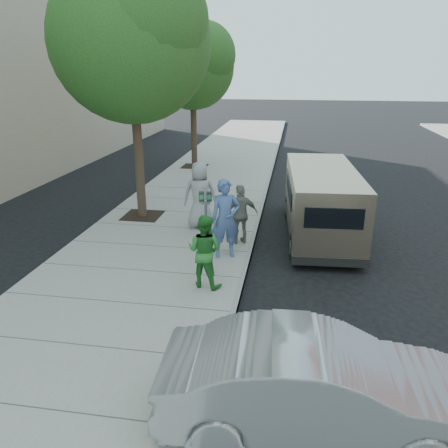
{
  "coord_description": "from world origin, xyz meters",
  "views": [
    {
      "loc": [
        2.47,
        -10.44,
        4.69
      ],
      "look_at": [
        0.87,
        -0.59,
        1.1
      ],
      "focal_mm": 35.0,
      "sensor_mm": 36.0,
      "label": 1
    }
  ],
  "objects_px": {
    "van": "(321,201)",
    "sedan": "(318,386)",
    "parking_meter": "(206,208)",
    "person_officer": "(225,219)",
    "tree_far": "(193,63)",
    "person_green_shirt": "(204,251)",
    "person_striped_polo": "(241,214)",
    "tree_near": "(132,35)",
    "person_gray_shirt": "(200,195)"
  },
  "relations": [
    {
      "from": "sedan",
      "to": "person_green_shirt",
      "type": "height_order",
      "value": "person_green_shirt"
    },
    {
      "from": "sedan",
      "to": "parking_meter",
      "type": "bearing_deg",
      "value": 22.31
    },
    {
      "from": "person_gray_shirt",
      "to": "person_officer",
      "type": "bearing_deg",
      "value": 106.48
    },
    {
      "from": "person_green_shirt",
      "to": "person_gray_shirt",
      "type": "height_order",
      "value": "person_gray_shirt"
    },
    {
      "from": "van",
      "to": "person_gray_shirt",
      "type": "relative_size",
      "value": 2.74
    },
    {
      "from": "person_officer",
      "to": "person_striped_polo",
      "type": "distance_m",
      "value": 0.99
    },
    {
      "from": "person_green_shirt",
      "to": "van",
      "type": "bearing_deg",
      "value": -108.94
    },
    {
      "from": "tree_far",
      "to": "person_striped_polo",
      "type": "bearing_deg",
      "value": -70.18
    },
    {
      "from": "tree_near",
      "to": "sedan",
      "type": "distance_m",
      "value": 10.69
    },
    {
      "from": "sedan",
      "to": "person_striped_polo",
      "type": "xyz_separation_m",
      "value": [
        -1.82,
        6.19,
        0.27
      ]
    },
    {
      "from": "tree_near",
      "to": "tree_far",
      "type": "height_order",
      "value": "tree_near"
    },
    {
      "from": "person_green_shirt",
      "to": "person_striped_polo",
      "type": "distance_m",
      "value": 2.63
    },
    {
      "from": "person_striped_polo",
      "to": "van",
      "type": "bearing_deg",
      "value": -175.54
    },
    {
      "from": "person_green_shirt",
      "to": "tree_far",
      "type": "bearing_deg",
      "value": -61.17
    },
    {
      "from": "person_officer",
      "to": "tree_far",
      "type": "bearing_deg",
      "value": 88.86
    },
    {
      "from": "person_officer",
      "to": "sedan",
      "type": "bearing_deg",
      "value": -86.28
    },
    {
      "from": "tree_far",
      "to": "person_green_shirt",
      "type": "xyz_separation_m",
      "value": [
        2.93,
        -11.99,
        -3.92
      ]
    },
    {
      "from": "tree_near",
      "to": "person_green_shirt",
      "type": "xyz_separation_m",
      "value": [
        2.93,
        -4.39,
        -4.58
      ]
    },
    {
      "from": "van",
      "to": "person_striped_polo",
      "type": "height_order",
      "value": "van"
    },
    {
      "from": "parking_meter",
      "to": "person_green_shirt",
      "type": "height_order",
      "value": "person_green_shirt"
    },
    {
      "from": "person_green_shirt",
      "to": "person_officer",
      "type": "bearing_deg",
      "value": -81.56
    },
    {
      "from": "parking_meter",
      "to": "person_striped_polo",
      "type": "bearing_deg",
      "value": 28.03
    },
    {
      "from": "person_green_shirt",
      "to": "person_striped_polo",
      "type": "xyz_separation_m",
      "value": [
        0.46,
        2.59,
        0.0
      ]
    },
    {
      "from": "van",
      "to": "person_gray_shirt",
      "type": "height_order",
      "value": "person_gray_shirt"
    },
    {
      "from": "van",
      "to": "person_green_shirt",
      "type": "relative_size",
      "value": 3.37
    },
    {
      "from": "tree_near",
      "to": "tree_far",
      "type": "distance_m",
      "value": 7.63
    },
    {
      "from": "parking_meter",
      "to": "person_gray_shirt",
      "type": "xyz_separation_m",
      "value": [
        -0.52,
        1.72,
        -0.15
      ]
    },
    {
      "from": "person_officer",
      "to": "person_gray_shirt",
      "type": "distance_m",
      "value": 2.26
    },
    {
      "from": "tree_far",
      "to": "sedan",
      "type": "height_order",
      "value": "tree_far"
    },
    {
      "from": "sedan",
      "to": "tree_far",
      "type": "bearing_deg",
      "value": 15.21
    },
    {
      "from": "parking_meter",
      "to": "van",
      "type": "distance_m",
      "value": 3.58
    },
    {
      "from": "tree_near",
      "to": "person_officer",
      "type": "xyz_separation_m",
      "value": [
        3.12,
        -2.73,
        -4.4
      ]
    },
    {
      "from": "van",
      "to": "person_striped_polo",
      "type": "distance_m",
      "value": 2.52
    },
    {
      "from": "sedan",
      "to": "person_officer",
      "type": "height_order",
      "value": "person_officer"
    },
    {
      "from": "van",
      "to": "sedan",
      "type": "bearing_deg",
      "value": -96.25
    },
    {
      "from": "tree_far",
      "to": "parking_meter",
      "type": "bearing_deg",
      "value": -75.72
    },
    {
      "from": "van",
      "to": "person_green_shirt",
      "type": "xyz_separation_m",
      "value": [
        -2.62,
        -3.88,
        -0.09
      ]
    },
    {
      "from": "van",
      "to": "person_gray_shirt",
      "type": "xyz_separation_m",
      "value": [
        -3.5,
        -0.23,
        0.09
      ]
    },
    {
      "from": "tree_near",
      "to": "parking_meter",
      "type": "xyz_separation_m",
      "value": [
        2.56,
        -2.46,
        -4.24
      ]
    },
    {
      "from": "tree_far",
      "to": "van",
      "type": "bearing_deg",
      "value": -55.61
    },
    {
      "from": "van",
      "to": "person_green_shirt",
      "type": "bearing_deg",
      "value": -127.67
    },
    {
      "from": "tree_far",
      "to": "person_gray_shirt",
      "type": "xyz_separation_m",
      "value": [
        2.05,
        -8.34,
        -3.73
      ]
    },
    {
      "from": "parking_meter",
      "to": "person_officer",
      "type": "height_order",
      "value": "person_officer"
    },
    {
      "from": "parking_meter",
      "to": "person_green_shirt",
      "type": "relative_size",
      "value": 0.98
    },
    {
      "from": "person_officer",
      "to": "parking_meter",
      "type": "bearing_deg",
      "value": 136.06
    },
    {
      "from": "person_green_shirt",
      "to": "tree_near",
      "type": "bearing_deg",
      "value": -41.18
    },
    {
      "from": "person_officer",
      "to": "person_striped_polo",
      "type": "bearing_deg",
      "value": 56.05
    },
    {
      "from": "van",
      "to": "person_striped_polo",
      "type": "relative_size",
      "value": 3.35
    },
    {
      "from": "tree_far",
      "to": "van",
      "type": "distance_m",
      "value": 10.54
    },
    {
      "from": "parking_meter",
      "to": "person_green_shirt",
      "type": "distance_m",
      "value": 1.99
    }
  ]
}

